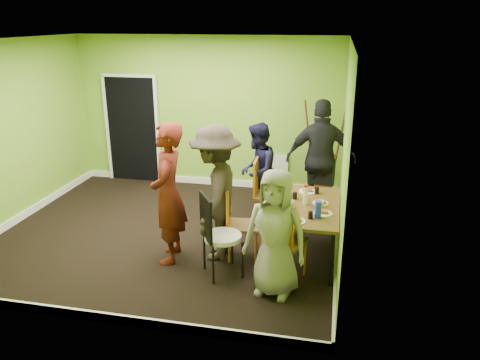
{
  "coord_description": "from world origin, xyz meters",
  "views": [
    {
      "loc": [
        2.37,
        -6.07,
        3.08
      ],
      "look_at": [
        1.1,
        0.0,
        0.92
      ],
      "focal_mm": 35.0,
      "sensor_mm": 36.0,
      "label": 1
    }
  ],
  "objects_px": {
    "blue_bottle": "(318,210)",
    "person_back_end": "(321,159)",
    "orange_bottle": "(306,198)",
    "thermos": "(305,196)",
    "chair_left_near": "(237,219)",
    "chair_bentwood": "(217,231)",
    "person_front_end": "(275,233)",
    "chair_front_end": "(282,236)",
    "dining_table": "(305,209)",
    "chair_back_end": "(322,180)",
    "easel": "(323,153)",
    "chair_left_far": "(263,189)",
    "person_left_far": "(257,171)",
    "person_standing": "(168,194)",
    "person_left_near": "(215,193)"
  },
  "relations": [
    {
      "from": "chair_left_near",
      "to": "chair_bentwood",
      "type": "relative_size",
      "value": 0.92
    },
    {
      "from": "chair_bentwood",
      "to": "person_back_end",
      "type": "height_order",
      "value": "person_back_end"
    },
    {
      "from": "person_left_far",
      "to": "person_front_end",
      "type": "distance_m",
      "value": 2.25
    },
    {
      "from": "chair_bentwood",
      "to": "person_front_end",
      "type": "xyz_separation_m",
      "value": [
        0.75,
        -0.24,
        0.16
      ]
    },
    {
      "from": "chair_back_end",
      "to": "blue_bottle",
      "type": "distance_m",
      "value": 1.8
    },
    {
      "from": "thermos",
      "to": "person_standing",
      "type": "height_order",
      "value": "person_standing"
    },
    {
      "from": "person_left_near",
      "to": "chair_back_end",
      "type": "bearing_deg",
      "value": 138.12
    },
    {
      "from": "orange_bottle",
      "to": "chair_front_end",
      "type": "bearing_deg",
      "value": -103.91
    },
    {
      "from": "chair_back_end",
      "to": "person_back_end",
      "type": "height_order",
      "value": "person_back_end"
    },
    {
      "from": "thermos",
      "to": "blue_bottle",
      "type": "relative_size",
      "value": 1.13
    },
    {
      "from": "chair_left_far",
      "to": "person_left_far",
      "type": "distance_m",
      "value": 0.39
    },
    {
      "from": "easel",
      "to": "thermos",
      "type": "height_order",
      "value": "easel"
    },
    {
      "from": "easel",
      "to": "person_back_end",
      "type": "distance_m",
      "value": 0.58
    },
    {
      "from": "easel",
      "to": "blue_bottle",
      "type": "distance_m",
      "value": 2.47
    },
    {
      "from": "blue_bottle",
      "to": "person_back_end",
      "type": "bearing_deg",
      "value": 91.48
    },
    {
      "from": "person_left_far",
      "to": "thermos",
      "type": "bearing_deg",
      "value": 37.59
    },
    {
      "from": "chair_back_end",
      "to": "thermos",
      "type": "bearing_deg",
      "value": 92.33
    },
    {
      "from": "chair_left_near",
      "to": "orange_bottle",
      "type": "bearing_deg",
      "value": 105.2
    },
    {
      "from": "thermos",
      "to": "chair_front_end",
      "type": "bearing_deg",
      "value": -106.73
    },
    {
      "from": "thermos",
      "to": "person_front_end",
      "type": "bearing_deg",
      "value": -104.96
    },
    {
      "from": "chair_front_end",
      "to": "chair_bentwood",
      "type": "xyz_separation_m",
      "value": [
        -0.8,
        -0.02,
        -0.0
      ]
    },
    {
      "from": "chair_left_near",
      "to": "person_left_near",
      "type": "xyz_separation_m",
      "value": [
        -0.28,
        -0.02,
        0.35
      ]
    },
    {
      "from": "chair_bentwood",
      "to": "thermos",
      "type": "bearing_deg",
      "value": 93.48
    },
    {
      "from": "dining_table",
      "to": "person_front_end",
      "type": "height_order",
      "value": "person_front_end"
    },
    {
      "from": "thermos",
      "to": "person_left_near",
      "type": "relative_size",
      "value": 0.13
    },
    {
      "from": "dining_table",
      "to": "blue_bottle",
      "type": "relative_size",
      "value": 6.92
    },
    {
      "from": "chair_left_near",
      "to": "chair_front_end",
      "type": "xyz_separation_m",
      "value": [
        0.66,
        -0.49,
        0.04
      ]
    },
    {
      "from": "orange_bottle",
      "to": "thermos",
      "type": "bearing_deg",
      "value": -88.41
    },
    {
      "from": "easel",
      "to": "thermos",
      "type": "xyz_separation_m",
      "value": [
        -0.15,
        -2.05,
        -0.03
      ]
    },
    {
      "from": "easel",
      "to": "person_front_end",
      "type": "relative_size",
      "value": 1.2
    },
    {
      "from": "chair_left_near",
      "to": "person_left_far",
      "type": "bearing_deg",
      "value": 171.37
    },
    {
      "from": "chair_left_near",
      "to": "easel",
      "type": "distance_m",
      "value": 2.52
    },
    {
      "from": "dining_table",
      "to": "person_standing",
      "type": "bearing_deg",
      "value": -166.05
    },
    {
      "from": "dining_table",
      "to": "person_left_far",
      "type": "distance_m",
      "value": 1.48
    },
    {
      "from": "easel",
      "to": "blue_bottle",
      "type": "bearing_deg",
      "value": -89.13
    },
    {
      "from": "person_left_far",
      "to": "chair_left_far",
      "type": "bearing_deg",
      "value": 27.26
    },
    {
      "from": "chair_left_far",
      "to": "orange_bottle",
      "type": "bearing_deg",
      "value": 40.17
    },
    {
      "from": "chair_bentwood",
      "to": "chair_left_far",
      "type": "bearing_deg",
      "value": 136.45
    },
    {
      "from": "blue_bottle",
      "to": "person_left_near",
      "type": "height_order",
      "value": "person_left_near"
    },
    {
      "from": "dining_table",
      "to": "blue_bottle",
      "type": "distance_m",
      "value": 0.46
    },
    {
      "from": "person_left_near",
      "to": "orange_bottle",
      "type": "bearing_deg",
      "value": 105.7
    },
    {
      "from": "chair_left_near",
      "to": "chair_back_end",
      "type": "bearing_deg",
      "value": 139.53
    },
    {
      "from": "chair_front_end",
      "to": "dining_table",
      "type": "bearing_deg",
      "value": 94.17
    },
    {
      "from": "person_front_end",
      "to": "chair_left_far",
      "type": "bearing_deg",
      "value": 114.31
    },
    {
      "from": "chair_back_end",
      "to": "person_back_end",
      "type": "xyz_separation_m",
      "value": [
        -0.03,
        0.1,
        0.32
      ]
    },
    {
      "from": "chair_left_near",
      "to": "person_front_end",
      "type": "distance_m",
      "value": 0.99
    },
    {
      "from": "thermos",
      "to": "person_back_end",
      "type": "xyz_separation_m",
      "value": [
        0.14,
        1.47,
        0.08
      ]
    },
    {
      "from": "chair_front_end",
      "to": "person_left_far",
      "type": "xyz_separation_m",
      "value": [
        -0.63,
        1.91,
        0.17
      ]
    },
    {
      "from": "chair_left_near",
      "to": "thermos",
      "type": "bearing_deg",
      "value": 97.02
    },
    {
      "from": "dining_table",
      "to": "person_standing",
      "type": "xyz_separation_m",
      "value": [
        -1.73,
        -0.43,
        0.24
      ]
    }
  ]
}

